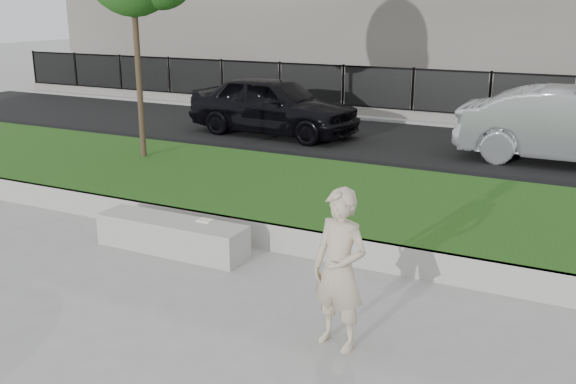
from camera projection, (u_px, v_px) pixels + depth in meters
The scene contains 11 objects.
ground at pixel (197, 269), 8.52m from camera, with size 90.00×90.00×0.00m, color gray.
grass_bank at pixel (296, 196), 11.04m from camera, with size 34.00×4.00×0.40m, color #10360D.
grass_kerb at pixel (237, 231), 9.36m from camera, with size 34.00×0.08×0.40m, color #A4A29A.
street at pixel (394, 146), 15.80m from camera, with size 34.00×7.00×0.04m, color black.
far_pavement at pixel (439, 117), 19.64m from camera, with size 34.00×3.00×0.12m, color gray.
iron_fence at pixel (432, 106), 18.65m from camera, with size 32.00×0.30×1.50m.
stone_bench at pixel (172, 235), 9.10m from camera, with size 2.27×0.57×0.46m, color #A4A29A.
man at pixel (340, 270), 6.39m from camera, with size 0.61×0.40×1.68m, color #C2B295.
book at pixel (205, 220), 8.97m from camera, with size 0.21×0.15×0.02m, color white.
car_dark at pixel (273, 105), 16.91m from camera, with size 1.85×4.61×1.57m, color black.
car_silver at pixel (576, 127), 13.75m from camera, with size 1.72×4.92×1.62m, color gray.
Camera 1 is at (4.64, -6.49, 3.39)m, focal length 40.00 mm.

